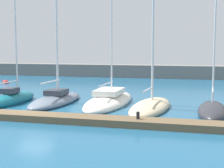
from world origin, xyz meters
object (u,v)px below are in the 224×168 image
(sailboat_teal_fourth, at_px, (13,98))
(mooring_buoy_red, at_px, (6,83))
(sailboat_ivory_sixth, at_px, (109,100))
(sailboat_charcoal_eighth, at_px, (212,110))
(sailboat_slate_fifth, at_px, (56,98))
(dock_bollard, at_px, (138,115))
(sailboat_sand_seventh, at_px, (151,106))

(sailboat_teal_fourth, height_order, mooring_buoy_red, sailboat_teal_fourth)
(sailboat_ivory_sixth, xyz_separation_m, sailboat_charcoal_eighth, (8.09, -2.44, 0.02))
(sailboat_charcoal_eighth, bearing_deg, sailboat_slate_fifth, 85.54)
(sailboat_slate_fifth, height_order, dock_bollard, sailboat_slate_fifth)
(sailboat_sand_seventh, distance_m, mooring_buoy_red, 25.12)
(sailboat_sand_seventh, bearing_deg, sailboat_ivory_sixth, 72.40)
(sailboat_teal_fourth, distance_m, sailboat_ivory_sixth, 8.23)
(sailboat_slate_fifth, height_order, mooring_buoy_red, sailboat_slate_fifth)
(sailboat_slate_fifth, distance_m, sailboat_sand_seventh, 8.16)
(sailboat_teal_fourth, bearing_deg, sailboat_sand_seventh, -89.19)
(mooring_buoy_red, bearing_deg, sailboat_sand_seventh, -32.85)
(sailboat_charcoal_eighth, relative_size, mooring_buoy_red, 13.61)
(sailboat_charcoal_eighth, distance_m, dock_bollard, 6.41)
(sailboat_teal_fourth, height_order, dock_bollard, sailboat_teal_fourth)
(sailboat_charcoal_eighth, bearing_deg, sailboat_teal_fourth, 90.01)
(sailboat_charcoal_eighth, height_order, dock_bollard, sailboat_charcoal_eighth)
(sailboat_charcoal_eighth, bearing_deg, dock_bollard, 138.69)
(sailboat_slate_fifth, distance_m, mooring_buoy_red, 18.26)
(sailboat_teal_fourth, height_order, sailboat_ivory_sixth, sailboat_ivory_sixth)
(sailboat_sand_seventh, height_order, dock_bollard, sailboat_sand_seventh)
(sailboat_teal_fourth, bearing_deg, mooring_buoy_red, 35.28)
(sailboat_ivory_sixth, distance_m, sailboat_charcoal_eighth, 8.45)
(sailboat_ivory_sixth, bearing_deg, sailboat_teal_fourth, 102.54)
(sailboat_sand_seventh, bearing_deg, mooring_buoy_red, 62.83)
(sailboat_slate_fifth, relative_size, sailboat_charcoal_eighth, 1.31)
(mooring_buoy_red, bearing_deg, sailboat_slate_fifth, -44.68)
(mooring_buoy_red, distance_m, dock_bollard, 28.41)
(sailboat_slate_fifth, xyz_separation_m, mooring_buoy_red, (-12.98, 12.84, -0.42))
(sailboat_ivory_sixth, relative_size, sailboat_sand_seventh, 1.21)
(sailboat_slate_fifth, height_order, sailboat_sand_seventh, sailboat_slate_fifth)
(sailboat_teal_fourth, xyz_separation_m, mooring_buoy_red, (-9.37, 13.63, -0.42))
(sailboat_teal_fourth, relative_size, sailboat_ivory_sixth, 0.79)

